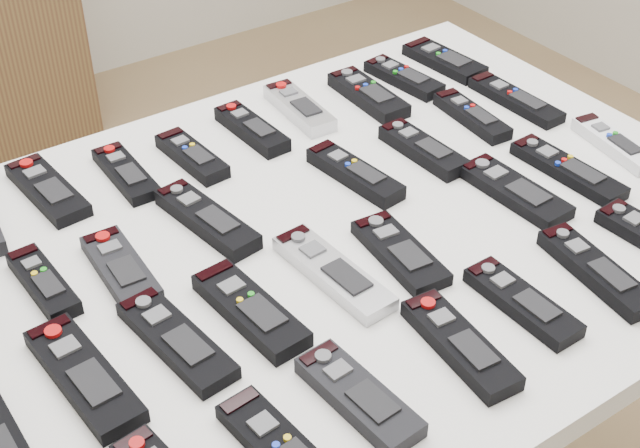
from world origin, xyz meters
TOP-DOWN VIEW (x-y plane):
  - table at (0.02, -0.10)m, footprint 1.25×0.88m
  - remote_2 at (-0.26, 0.21)m, footprint 0.07×0.18m
  - remote_3 at (-0.15, 0.19)m, footprint 0.05×0.16m
  - remote_4 at (-0.04, 0.17)m, footprint 0.06×0.15m
  - remote_5 at (0.08, 0.18)m, footprint 0.05×0.16m
  - remote_6 at (0.18, 0.20)m, footprint 0.06×0.17m
  - remote_7 at (0.31, 0.17)m, footprint 0.06×0.18m
  - remote_8 at (0.40, 0.18)m, footprint 0.07×0.17m
  - remote_9 at (0.51, 0.19)m, footprint 0.07×0.17m
  - remote_11 at (-0.35, 0.01)m, footprint 0.05×0.15m
  - remote_12 at (-0.25, -0.02)m, footprint 0.06×0.17m
  - remote_13 at (-0.10, 0.01)m, footprint 0.08×0.20m
  - remote_14 at (0.14, -0.02)m, footprint 0.07×0.18m
  - remote_15 at (0.27, -0.03)m, footprint 0.06×0.17m
  - remote_16 at (0.41, 0.01)m, footprint 0.05×0.17m
  - remote_17 at (0.51, 0.01)m, footprint 0.05×0.19m
  - remote_19 at (-0.37, -0.18)m, footprint 0.07×0.20m
  - remote_20 at (-0.25, -0.18)m, footprint 0.08×0.19m
  - remote_21 at (-0.15, -0.19)m, footprint 0.07×0.19m
  - remote_22 at (-0.02, -0.19)m, footprint 0.07×0.20m
  - remote_23 at (0.08, -0.21)m, footprint 0.07×0.17m
  - remote_24 at (0.31, -0.19)m, footprint 0.07×0.18m
  - remote_25 at (0.42, -0.20)m, footprint 0.06×0.20m
  - remote_26 at (0.54, -0.19)m, footprint 0.07×0.17m
  - remote_30 at (-0.12, -0.38)m, footprint 0.07×0.17m
  - remote_31 at (0.03, -0.39)m, footprint 0.07×0.18m
  - remote_32 at (0.14, -0.38)m, footprint 0.05×0.17m
  - remote_33 at (0.27, -0.39)m, footprint 0.07×0.19m

SIDE VIEW (x-z plane):
  - table at x=0.02m, z-range 0.33..1.11m
  - remote_3 at x=-0.15m, z-range 0.78..0.80m
  - remote_17 at x=0.51m, z-range 0.78..0.80m
  - remote_23 at x=0.08m, z-range 0.78..0.80m
  - remote_9 at x=0.51m, z-range 0.78..0.80m
  - remote_2 at x=-0.26m, z-range 0.78..0.80m
  - remote_8 at x=0.40m, z-range 0.78..0.80m
  - remote_12 at x=-0.25m, z-range 0.78..0.80m
  - remote_25 at x=0.42m, z-range 0.78..0.80m
  - remote_20 at x=-0.25m, z-range 0.78..0.80m
  - remote_22 at x=-0.02m, z-range 0.78..0.80m
  - remote_24 at x=0.31m, z-range 0.78..0.80m
  - remote_26 at x=0.54m, z-range 0.78..0.80m
  - remote_16 at x=0.41m, z-range 0.78..0.80m
  - remote_4 at x=-0.04m, z-range 0.78..0.80m
  - remote_32 at x=0.14m, z-range 0.78..0.80m
  - remote_11 at x=-0.35m, z-range 0.78..0.80m
  - remote_19 at x=-0.37m, z-range 0.78..0.80m
  - remote_5 at x=0.08m, z-range 0.78..0.80m
  - remote_7 at x=0.31m, z-range 0.78..0.80m
  - remote_6 at x=0.18m, z-range 0.78..0.80m
  - remote_33 at x=0.27m, z-range 0.78..0.80m
  - remote_31 at x=0.03m, z-range 0.78..0.80m
  - remote_15 at x=0.27m, z-range 0.78..0.80m
  - remote_30 at x=-0.12m, z-range 0.78..0.80m
  - remote_21 at x=-0.15m, z-range 0.78..0.80m
  - remote_13 at x=-0.10m, z-range 0.78..0.80m
  - remote_14 at x=0.14m, z-range 0.78..0.80m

